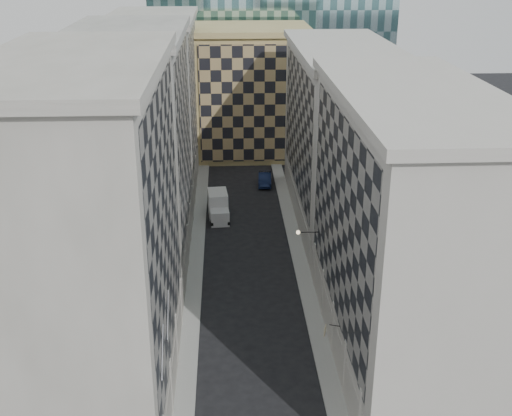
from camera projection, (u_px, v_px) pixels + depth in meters
name	position (u px, v px, depth m)	size (l,w,h in m)	color
sidewalk_west	(196.00, 265.00, 63.89)	(1.50, 100.00, 0.15)	#989893
sidewalk_east	(300.00, 263.00, 64.36)	(1.50, 100.00, 0.15)	#989893
bldg_left_a	(91.00, 242.00, 41.61)	(10.80, 22.80, 23.70)	#99958A
bldg_left_b	(135.00, 149.00, 62.11)	(10.80, 22.80, 22.70)	gray
bldg_left_c	(156.00, 102.00, 82.62)	(10.80, 22.80, 21.70)	#99958A
bldg_right_a	(404.00, 230.00, 46.86)	(10.80, 26.80, 20.70)	#B3AEA4
bldg_right_b	(341.00, 135.00, 71.98)	(10.80, 28.80, 19.70)	#B3AEA4
tan_block	(252.00, 91.00, 95.64)	(16.80, 14.80, 18.80)	tan
flagpoles_left	(165.00, 333.00, 38.67)	(0.10, 6.33, 2.33)	gray
bracket_lamp	(300.00, 232.00, 56.45)	(1.98, 0.36, 0.36)	black
box_truck	(218.00, 207.00, 74.76)	(2.64, 5.56, 2.96)	silver
dark_car	(265.00, 179.00, 85.22)	(1.68, 4.81, 1.59)	#0F1939
shop_sign	(326.00, 330.00, 46.41)	(1.22, 0.67, 0.77)	black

